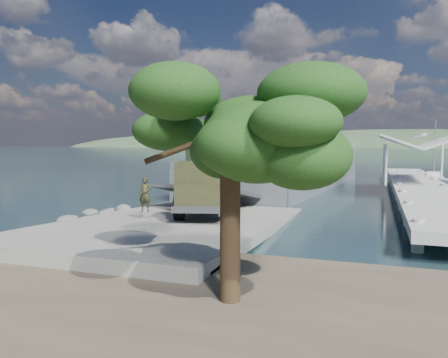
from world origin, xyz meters
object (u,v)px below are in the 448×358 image
landing_craft (287,178)px  sailboat_far (434,179)px  pier (418,178)px  military_truck (208,177)px  soldier (145,202)px  overhang_tree (219,130)px

landing_craft → sailboat_far: landing_craft is taller
pier → military_truck: bearing=-127.7°
soldier → overhang_tree: (7.48, -9.22, 3.39)m
landing_craft → sailboat_far: bearing=40.3°
pier → overhang_tree: bearing=-103.8°
pier → soldier: size_ratio=23.98×
landing_craft → sailboat_far: size_ratio=4.96×
military_truck → soldier: bearing=-135.4°
landing_craft → overhang_tree: (4.98, -34.35, 3.92)m
military_truck → soldier: size_ratio=5.00×
pier → overhang_tree: 30.26m
landing_craft → military_truck: size_ratio=4.07×
sailboat_far → overhang_tree: 46.22m
sailboat_far → soldier: bearing=-113.5°
military_truck → pier: bearing=36.3°
military_truck → soldier: (-2.10, -3.73, -1.12)m
soldier → sailboat_far: bearing=57.1°
overhang_tree → landing_craft: bearing=98.3°
landing_craft → military_truck: 21.47m
soldier → landing_craft: bearing=77.7°
pier → landing_craft: 13.22m
military_truck → soldier: 4.42m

